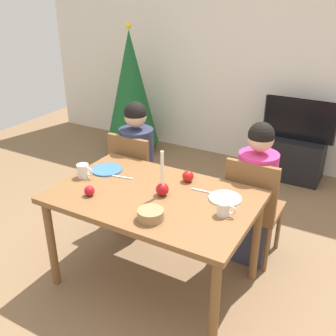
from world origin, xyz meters
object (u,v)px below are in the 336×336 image
person_left_child (137,167)px  plate_left (107,170)px  chair_left (136,174)px  chair_right (253,204)px  bowl_walnuts (151,215)px  plate_right (225,198)px  apple_by_left_plate (188,176)px  tv_stand (294,159)px  candle_centerpiece (162,186)px  dining_table (154,205)px  tv (300,120)px  mug_right (224,209)px  mug_left (83,171)px  christmas_tree (131,88)px  person_right_child (255,196)px  apple_near_candle (89,191)px

person_left_child → plate_left: bearing=-84.6°
chair_left → plate_left: (0.05, -0.45, 0.24)m
chair_right → bowl_walnuts: bearing=-113.4°
person_left_child → plate_right: 1.13m
person_left_child → apple_by_left_plate: bearing=-27.0°
tv_stand → candle_centerpiece: bearing=-100.7°
dining_table → tv: tv is taller
dining_table → bowl_walnuts: 0.33m
dining_table → tv: (0.49, 2.30, 0.04)m
chair_right → mug_right: bearing=-90.8°
dining_table → apple_by_left_plate: bearing=68.4°
apple_by_left_plate → plate_right: bearing=-18.1°
tv_stand → mug_left: 2.63m
candle_centerpiece → mug_right: (0.46, -0.03, -0.02)m
dining_table → christmas_tree: 2.65m
tv → christmas_tree: (-2.10, -0.21, 0.15)m
chair_right → mug_right: chair_right is taller
person_right_child → mug_left: person_right_child is taller
candle_centerpiece → bowl_walnuts: candle_centerpiece is taller
tv_stand → candle_centerpiece: (-0.43, -2.28, 0.58)m
mug_right → bowl_walnuts: mug_right is taller
bowl_walnuts → chair_left: bearing=128.8°
dining_table → tv: 2.35m
christmas_tree → plate_left: christmas_tree is taller
apple_near_candle → plate_left: bearing=110.7°
chair_right → tv_stand: (-0.04, 1.69, -0.27)m
tv_stand → christmas_tree: christmas_tree is taller
chair_right → plate_right: (-0.08, -0.42, 0.24)m
mug_left → person_left_child: bearing=87.2°
person_left_child → bowl_walnuts: bearing=-52.2°
plate_right → apple_near_candle: size_ratio=3.07×
chair_left → apple_near_candle: chair_left is taller
plate_right → mug_left: (-1.05, -0.21, 0.05)m
christmas_tree → apple_near_candle: (1.23, -2.32, -0.07)m
tv_stand → tv: (0.00, 0.00, 0.47)m
chair_left → mug_right: size_ratio=7.18×
chair_left → plate_right: chair_left is taller
bowl_walnuts → mug_right: bearing=35.4°
mug_left → apple_near_candle: (0.22, -0.20, -0.02)m
apple_by_left_plate → chair_right: bearing=37.5°
person_left_child → candle_centerpiece: bearing=-44.8°
person_left_child → apple_by_left_plate: 0.80m
mug_right → bowl_walnuts: bearing=-144.6°
person_right_child → bowl_walnuts: bearing=-112.6°
tv_stand → mug_left: size_ratio=4.74×
dining_table → chair_left: chair_left is taller
chair_right → dining_table: bearing=-131.0°
apple_near_candle → tv_stand: bearing=71.1°
tv → mug_left: bearing=-115.0°
plate_right → bowl_walnuts: size_ratio=1.34×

